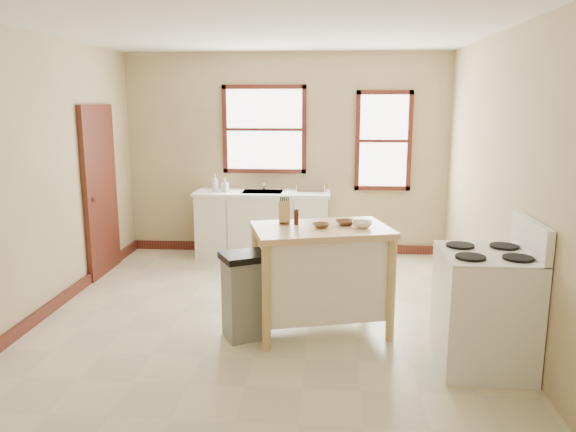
# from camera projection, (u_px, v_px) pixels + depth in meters

# --- Properties ---
(floor) EXTENTS (5.00, 5.00, 0.00)m
(floor) POSITION_uv_depth(u_px,v_px,m) (267.00, 315.00, 5.72)
(floor) COLOR beige
(floor) RESTS_ON ground
(ceiling) EXTENTS (5.00, 5.00, 0.00)m
(ceiling) POSITION_uv_depth(u_px,v_px,m) (264.00, 28.00, 5.15)
(ceiling) COLOR white
(ceiling) RESTS_ON ground
(wall_back) EXTENTS (4.50, 0.04, 2.80)m
(wall_back) POSITION_uv_depth(u_px,v_px,m) (286.00, 155.00, 7.88)
(wall_back) COLOR #CAB385
(wall_back) RESTS_ON ground
(wall_left) EXTENTS (0.04, 5.00, 2.80)m
(wall_left) POSITION_uv_depth(u_px,v_px,m) (42.00, 176.00, 5.60)
(wall_left) COLOR #CAB385
(wall_left) RESTS_ON ground
(wall_right) EXTENTS (0.04, 5.00, 2.80)m
(wall_right) POSITION_uv_depth(u_px,v_px,m) (503.00, 181.00, 5.27)
(wall_right) COLOR #CAB385
(wall_right) RESTS_ON ground
(window_main) EXTENTS (1.17, 0.06, 1.22)m
(window_main) POSITION_uv_depth(u_px,v_px,m) (264.00, 129.00, 7.81)
(window_main) COLOR #3D1510
(window_main) RESTS_ON wall_back
(window_side) EXTENTS (0.77, 0.06, 1.37)m
(window_side) POSITION_uv_depth(u_px,v_px,m) (383.00, 141.00, 7.72)
(window_side) COLOR #3D1510
(window_side) RESTS_ON wall_back
(door_left) EXTENTS (0.06, 0.90, 2.10)m
(door_left) POSITION_uv_depth(u_px,v_px,m) (100.00, 191.00, 6.94)
(door_left) COLOR #3D1510
(door_left) RESTS_ON ground
(baseboard_back) EXTENTS (4.50, 0.04, 0.12)m
(baseboard_back) POSITION_uv_depth(u_px,v_px,m) (286.00, 247.00, 8.12)
(baseboard_back) COLOR #3D1510
(baseboard_back) RESTS_ON ground
(baseboard_left) EXTENTS (0.04, 5.00, 0.12)m
(baseboard_left) POSITION_uv_depth(u_px,v_px,m) (56.00, 303.00, 5.87)
(baseboard_left) COLOR #3D1510
(baseboard_left) RESTS_ON ground
(sink_counter) EXTENTS (1.86, 0.62, 0.92)m
(sink_counter) POSITION_uv_depth(u_px,v_px,m) (263.00, 224.00, 7.80)
(sink_counter) COLOR white
(sink_counter) RESTS_ON ground
(faucet) EXTENTS (0.03, 0.03, 0.22)m
(faucet) POSITION_uv_depth(u_px,v_px,m) (264.00, 182.00, 7.86)
(faucet) COLOR silver
(faucet) RESTS_ON sink_counter
(soap_bottle_a) EXTENTS (0.11, 0.11, 0.24)m
(soap_bottle_a) POSITION_uv_depth(u_px,v_px,m) (215.00, 183.00, 7.67)
(soap_bottle_a) COLOR #B2B2B2
(soap_bottle_a) RESTS_ON sink_counter
(soap_bottle_b) EXTENTS (0.10, 0.11, 0.18)m
(soap_bottle_b) POSITION_uv_depth(u_px,v_px,m) (225.00, 185.00, 7.68)
(soap_bottle_b) COLOR #B2B2B2
(soap_bottle_b) RESTS_ON sink_counter
(dish_rack) EXTENTS (0.48, 0.43, 0.10)m
(dish_rack) POSITION_uv_depth(u_px,v_px,m) (311.00, 188.00, 7.67)
(dish_rack) COLOR silver
(dish_rack) RESTS_ON sink_counter
(kitchen_island) EXTENTS (1.39, 1.08, 1.01)m
(kitchen_island) POSITION_uv_depth(u_px,v_px,m) (321.00, 279.00, 5.24)
(kitchen_island) COLOR #DBB981
(kitchen_island) RESTS_ON ground
(knife_block) EXTENTS (0.12, 0.12, 0.20)m
(knife_block) POSITION_uv_depth(u_px,v_px,m) (284.00, 213.00, 5.27)
(knife_block) COLOR tan
(knife_block) RESTS_ON kitchen_island
(pepper_grinder) EXTENTS (0.06, 0.06, 0.15)m
(pepper_grinder) POSITION_uv_depth(u_px,v_px,m) (296.00, 217.00, 5.22)
(pepper_grinder) COLOR #3B1A10
(pepper_grinder) RESTS_ON kitchen_island
(bowl_a) EXTENTS (0.21, 0.21, 0.04)m
(bowl_a) POSITION_uv_depth(u_px,v_px,m) (321.00, 225.00, 5.12)
(bowl_a) COLOR brown
(bowl_a) RESTS_ON kitchen_island
(bowl_b) EXTENTS (0.24, 0.24, 0.04)m
(bowl_b) POSITION_uv_depth(u_px,v_px,m) (345.00, 223.00, 5.22)
(bowl_b) COLOR brown
(bowl_b) RESTS_ON kitchen_island
(bowl_c) EXTENTS (0.26, 0.26, 0.06)m
(bowl_c) POSITION_uv_depth(u_px,v_px,m) (362.00, 224.00, 5.12)
(bowl_c) COLOR white
(bowl_c) RESTS_ON kitchen_island
(trash_bin) EXTENTS (0.52, 0.50, 0.80)m
(trash_bin) POSITION_uv_depth(u_px,v_px,m) (246.00, 296.00, 5.12)
(trash_bin) COLOR gray
(trash_bin) RESTS_ON ground
(gas_stove) EXTENTS (0.77, 0.78, 1.23)m
(gas_stove) POSITION_uv_depth(u_px,v_px,m) (485.00, 294.00, 4.52)
(gas_stove) COLOR white
(gas_stove) RESTS_ON ground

